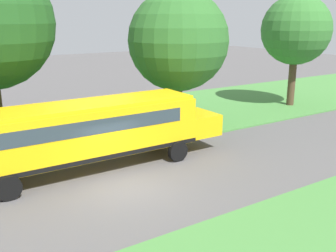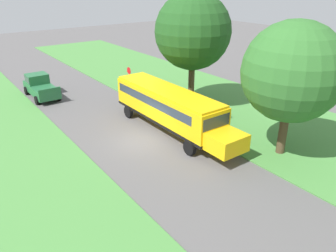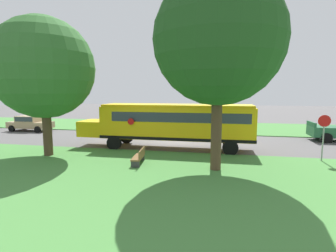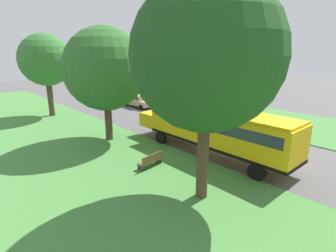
{
  "view_description": "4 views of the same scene",
  "coord_description": "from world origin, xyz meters",
  "px_view_note": "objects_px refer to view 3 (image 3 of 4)",
  "views": [
    {
      "loc": [
        13.51,
        -6.67,
        6.83
      ],
      "look_at": [
        -1.47,
        3.01,
        1.87
      ],
      "focal_mm": 42.0,
      "sensor_mm": 36.0,
      "label": 1
    },
    {
      "loc": [
        10.75,
        17.87,
        10.49
      ],
      "look_at": [
        -1.59,
        1.09,
        1.13
      ],
      "focal_mm": 35.0,
      "sensor_mm": 36.0,
      "label": 2
    },
    {
      "loc": [
        -20.78,
        -3.61,
        4.05
      ],
      "look_at": [
        -2.52,
        0.05,
        1.6
      ],
      "focal_mm": 28.0,
      "sensor_mm": 36.0,
      "label": 3
    },
    {
      "loc": [
        -16.07,
        -10.62,
        6.7
      ],
      "look_at": [
        -2.8,
        4.13,
        1.05
      ],
      "focal_mm": 28.0,
      "sensor_mm": 36.0,
      "label": 4
    }
  ],
  "objects_px": {
    "school_bus": "(173,122)",
    "car_tan_nearest": "(30,122)",
    "oak_tree_beside_bus": "(216,39)",
    "stop_sign": "(324,133)",
    "oak_tree_roadside_mid": "(47,68)",
    "park_bench": "(139,157)"
  },
  "relations": [
    {
      "from": "school_bus",
      "to": "oak_tree_beside_bus",
      "type": "bearing_deg",
      "value": -147.77
    },
    {
      "from": "school_bus",
      "to": "oak_tree_beside_bus",
      "type": "relative_size",
      "value": 1.28
    },
    {
      "from": "car_tan_nearest",
      "to": "stop_sign",
      "type": "height_order",
      "value": "stop_sign"
    },
    {
      "from": "stop_sign",
      "to": "park_bench",
      "type": "distance_m",
      "value": 10.56
    },
    {
      "from": "car_tan_nearest",
      "to": "oak_tree_roadside_mid",
      "type": "bearing_deg",
      "value": -135.66
    },
    {
      "from": "park_bench",
      "to": "stop_sign",
      "type": "bearing_deg",
      "value": -75.33
    },
    {
      "from": "oak_tree_beside_bus",
      "to": "stop_sign",
      "type": "xyz_separation_m",
      "value": [
        2.88,
        -6.1,
        -4.83
      ]
    },
    {
      "from": "car_tan_nearest",
      "to": "park_bench",
      "type": "bearing_deg",
      "value": -123.86
    },
    {
      "from": "oak_tree_beside_bus",
      "to": "stop_sign",
      "type": "height_order",
      "value": "oak_tree_beside_bus"
    },
    {
      "from": "stop_sign",
      "to": "oak_tree_roadside_mid",
      "type": "bearing_deg",
      "value": 96.22
    },
    {
      "from": "car_tan_nearest",
      "to": "park_bench",
      "type": "xyz_separation_m",
      "value": [
        -10.06,
        -14.99,
        -0.4
      ]
    },
    {
      "from": "stop_sign",
      "to": "car_tan_nearest",
      "type": "bearing_deg",
      "value": 73.59
    },
    {
      "from": "school_bus",
      "to": "oak_tree_roadside_mid",
      "type": "xyz_separation_m",
      "value": [
        -3.62,
        7.09,
        3.55
      ]
    },
    {
      "from": "oak_tree_beside_bus",
      "to": "park_bench",
      "type": "bearing_deg",
      "value": 86.9
    },
    {
      "from": "car_tan_nearest",
      "to": "oak_tree_roadside_mid",
      "type": "relative_size",
      "value": 0.52
    },
    {
      "from": "school_bus",
      "to": "stop_sign",
      "type": "bearing_deg",
      "value": -101.56
    },
    {
      "from": "stop_sign",
      "to": "school_bus",
      "type": "bearing_deg",
      "value": 78.44
    },
    {
      "from": "oak_tree_roadside_mid",
      "to": "oak_tree_beside_bus",
      "type": "bearing_deg",
      "value": -96.3
    },
    {
      "from": "oak_tree_beside_bus",
      "to": "park_bench",
      "type": "distance_m",
      "value": 7.32
    },
    {
      "from": "car_tan_nearest",
      "to": "stop_sign",
      "type": "bearing_deg",
      "value": -106.41
    },
    {
      "from": "school_bus",
      "to": "car_tan_nearest",
      "type": "bearing_deg",
      "value": 70.95
    },
    {
      "from": "oak_tree_beside_bus",
      "to": "stop_sign",
      "type": "distance_m",
      "value": 8.3
    }
  ]
}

